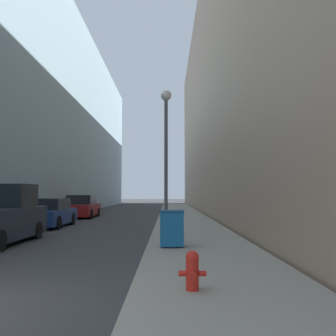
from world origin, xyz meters
TOP-DOWN VIEW (x-y plane):
  - sidewalk_right at (4.92, 18.00)m, footprint 3.27×60.00m
  - building_left_glass at (-9.70, 26.00)m, footprint 12.00×60.00m
  - building_right_stone at (12.65, 26.00)m, footprint 12.00×60.00m
  - fire_hydrant at (4.31, 0.99)m, footprint 0.45×0.33m
  - trash_bin at (4.02, 5.88)m, footprint 0.70×0.67m
  - lamppost at (3.84, 8.08)m, footprint 0.38×0.38m
  - parked_sedan_near at (-2.19, 13.99)m, footprint 1.97×4.48m
  - parked_sedan_far at (-2.12, 21.08)m, footprint 1.97×4.35m

SIDE VIEW (x-z plane):
  - sidewalk_right at x=4.92m, z-range 0.00..0.16m
  - fire_hydrant at x=4.31m, z-range 0.17..0.80m
  - parked_sedan_near at x=-2.19m, z-range -0.05..1.40m
  - trash_bin at x=4.02m, z-range 0.17..1.24m
  - parked_sedan_far at x=-2.12m, z-range -0.06..1.50m
  - lamppost at x=3.84m, z-range 0.78..6.05m
  - building_left_glass at x=-9.70m, z-range 0.00..17.25m
  - building_right_stone at x=12.65m, z-range 0.00..19.68m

